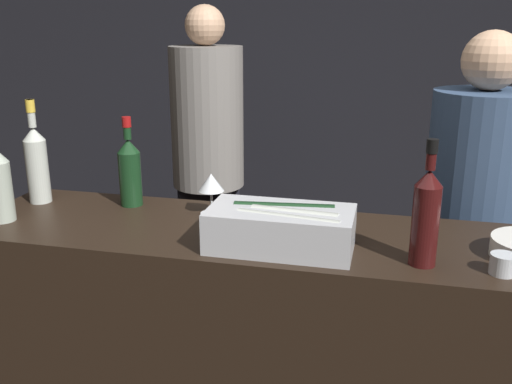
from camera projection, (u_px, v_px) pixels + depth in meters
The scene contains 10 objects.
wall_back_chalkboard at pixel (337, 68), 4.00m from camera, with size 6.40×0.06×2.80m.
bar_counter at pixel (254, 382), 1.94m from camera, with size 1.87×0.51×1.10m.
ice_bin_with_bottles at pixel (282, 227), 1.63m from camera, with size 0.41×0.21×0.12m.
wine_glass at pixel (211, 184), 1.90m from camera, with size 0.09×0.09×0.14m.
candle_votive at pixel (503, 264), 1.47m from camera, with size 0.07×0.07×0.05m.
red_wine_bottle_burgundy at pixel (130, 170), 1.99m from camera, with size 0.08×0.08×0.32m.
red_wine_bottle_black_foil at pixel (426, 214), 1.50m from camera, with size 0.07×0.07×0.34m.
rose_wine_bottle at pixel (37, 162), 2.02m from camera, with size 0.08×0.08×0.37m.
person_in_hoodie at pixel (471, 234), 2.18m from camera, with size 0.38×0.38×1.70m.
person_blond_tee at pixel (208, 156), 3.16m from camera, with size 0.39×0.39×1.81m.
Camera 1 is at (0.39, -1.36, 1.74)m, focal length 40.00 mm.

